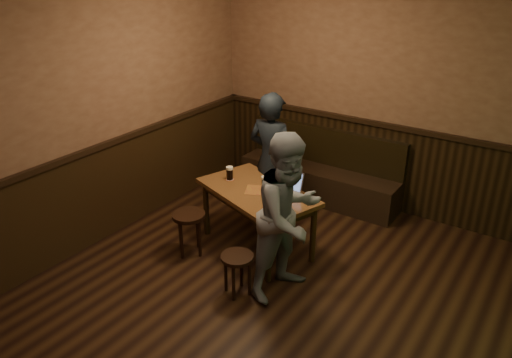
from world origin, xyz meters
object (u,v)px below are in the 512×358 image
object	(u,v)px
stool_right	(237,263)
laptop	(286,187)
pint_left	(230,173)
pub_table	(257,198)
person_grey	(289,216)
pint_mid	(265,183)
pint_right	(277,200)
stool_left	(189,222)
bench	(320,176)
person_suit	(271,161)

from	to	relation	value
stool_right	laptop	xyz separation A→B (m)	(-0.03, 0.96, 0.43)
pint_left	laptop	bearing A→B (deg)	7.00
pub_table	person_grey	size ratio (longest dim) A/B	0.92
pint_mid	pint_right	bearing A→B (deg)	-40.68
stool_left	pint_left	xyz separation A→B (m)	(0.14, 0.58, 0.41)
bench	pint_left	world-z (taller)	bench
bench	laptop	size ratio (longest dim) A/B	6.13
stool_right	person_grey	distance (m)	0.69
stool_right	pint_left	distance (m)	1.23
stool_right	person_grey	size ratio (longest dim) A/B	0.26
pint_mid	pint_right	distance (m)	0.44
pint_left	person_grey	bearing A→B (deg)	-26.01
pint_mid	stool_left	bearing A→B (deg)	-136.69
stool_left	person_grey	size ratio (longest dim) A/B	0.30
stool_right	pint_mid	distance (m)	1.02
bench	person_suit	distance (m)	1.13
bench	stool_right	distance (m)	2.37
bench	stool_left	distance (m)	2.13
pint_mid	stool_right	bearing A→B (deg)	-73.72
pint_left	person_grey	world-z (taller)	person_grey
laptop	person_grey	distance (m)	0.75
pint_right	person_suit	bearing A→B (deg)	125.86
bench	pint_mid	world-z (taller)	bench
pint_right	laptop	size ratio (longest dim) A/B	0.50
bench	pint_left	bearing A→B (deg)	-105.68
stool_left	pint_left	bearing A→B (deg)	76.43
laptop	stool_right	bearing A→B (deg)	-81.98
stool_left	pint_right	distance (m)	1.08
bench	laptop	bearing A→B (deg)	-78.37
bench	person_grey	xyz separation A→B (m)	(0.69, -2.02, 0.52)
pint_mid	person_suit	distance (m)	0.54
pub_table	pint_left	xyz separation A→B (m)	(-0.41, 0.05, 0.18)
stool_right	pint_mid	world-z (taller)	pint_mid
bench	stool_left	bearing A→B (deg)	-105.09
stool_left	stool_right	xyz separation A→B (m)	(0.87, -0.30, -0.05)
pint_right	person_grey	world-z (taller)	person_grey
pint_mid	person_suit	size ratio (longest dim) A/B	0.10
stool_right	pint_mid	size ratio (longest dim) A/B	2.71
laptop	person_suit	world-z (taller)	person_suit
pub_table	pint_mid	xyz separation A→B (m)	(0.06, 0.06, 0.18)
pint_left	pint_mid	xyz separation A→B (m)	(0.48, 0.00, -0.00)
pub_table	stool_right	size ratio (longest dim) A/B	3.50
stool_left	person_grey	xyz separation A→B (m)	(1.24, 0.04, 0.43)
pint_left	stool_left	bearing A→B (deg)	-103.57
stool_right	stool_left	bearing A→B (deg)	161.32
stool_left	stool_right	bearing A→B (deg)	-18.68
stool_left	pint_left	distance (m)	0.72
stool_right	person_grey	world-z (taller)	person_grey
pub_table	stool_left	bearing A→B (deg)	-117.39
person_suit	stool_right	bearing A→B (deg)	109.93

